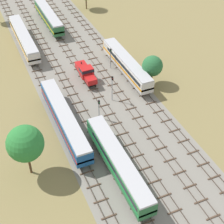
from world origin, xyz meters
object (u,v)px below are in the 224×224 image
Objects in this scene: diesel_railcar_left_nearest at (118,162)px; passenger_coach_far_left_near at (64,118)px; shunter_loco_centre_left_midfar at (86,72)px; diesel_railcar_centre_left_farther at (49,16)px; diesel_railcar_centre_right_mid at (127,64)px; signal_post_mid at (112,85)px; passenger_coach_far_left_far at (24,38)px; signal_post_near at (111,56)px; signal_post_nearest at (99,107)px.

passenger_coach_far_left_near is (-4.56, 13.48, 0.02)m from diesel_railcar_left_nearest.
diesel_railcar_centre_left_farther is at bearing 90.00° from shunter_loco_centre_left_midfar.
diesel_railcar_centre_left_farther is at bearing 106.23° from diesel_railcar_centre_right_mid.
diesel_railcar_centre_right_mid is 10.35m from signal_post_mid.
diesel_railcar_left_nearest is 19.40m from signal_post_mid.
passenger_coach_far_left_near is at bearing -90.00° from passenger_coach_far_left_far.
signal_post_near is (11.39, 29.52, 0.68)m from diesel_railcar_left_nearest.
signal_post_nearest is (-2.28, -13.35, 0.90)m from shunter_loco_centre_left_midfar.
diesel_railcar_centre_right_mid and diesel_railcar_centre_left_farther have the same top height.
passenger_coach_far_left_near is 3.71× the size of signal_post_mid.
diesel_railcar_centre_right_mid is 4.41m from signal_post_near.
passenger_coach_far_left_near and diesel_railcar_centre_right_mid have the same top height.
passenger_coach_far_left_near is 4.87× the size of signal_post_nearest.
shunter_loco_centre_left_midfar is 22.02m from passenger_coach_far_left_far.
passenger_coach_far_left_far is at bearing 132.02° from signal_post_near.
diesel_railcar_left_nearest is 29.20m from diesel_railcar_centre_right_mid.
diesel_railcar_centre_left_farther is (0.00, 29.92, 0.59)m from shunter_loco_centre_left_midfar.
diesel_railcar_centre_left_farther is at bearing 78.20° from passenger_coach_far_left_near.
diesel_railcar_centre_left_farther is (9.11, 9.88, -0.02)m from passenger_coach_far_left_far.
diesel_railcar_centre_right_mid is (18.23, 12.32, -0.02)m from passenger_coach_far_left_near.
signal_post_mid is (4.56, 4.28, 0.82)m from signal_post_nearest.
passenger_coach_far_left_far is (-18.23, 21.42, 0.02)m from diesel_railcar_centre_right_mid.
passenger_coach_far_left_far is 3.71× the size of signal_post_mid.
shunter_loco_centre_left_midfar is 9.51m from signal_post_mid.
passenger_coach_far_left_near is 4.29× the size of signal_post_near.
diesel_railcar_centre_right_mid and passenger_coach_far_left_far have the same top height.
diesel_railcar_centre_left_farther is 28.43m from signal_post_near.
signal_post_near reaches higher than signal_post_nearest.
passenger_coach_far_left_near is 2.60× the size of shunter_loco_centre_left_midfar.
diesel_railcar_centre_left_farther reaches higher than shunter_loco_centre_left_midfar.
diesel_railcar_left_nearest and diesel_railcar_centre_left_farther have the same top height.
signal_post_mid is at bearing 69.33° from diesel_railcar_left_nearest.
signal_post_mid reaches higher than diesel_railcar_left_nearest.
diesel_railcar_left_nearest is 57.29m from diesel_railcar_centre_left_farther.
diesel_railcar_centre_right_mid is at bearing 62.08° from diesel_railcar_left_nearest.
signal_post_nearest is at bearing -99.68° from shunter_loco_centre_left_midfar.
signal_post_mid is at bearing 22.15° from passenger_coach_far_left_near.
signal_post_mid is at bearing -111.78° from signal_post_near.
signal_post_mid reaches higher than diesel_railcar_centre_right_mid.
shunter_loco_centre_left_midfar is 1.65× the size of signal_post_near.
passenger_coach_far_left_far is 34.08m from signal_post_nearest.
signal_post_nearest reaches higher than passenger_coach_far_left_near.
diesel_railcar_left_nearest reaches higher than shunter_loco_centre_left_midfar.
signal_post_nearest reaches higher than diesel_railcar_centre_left_farther.
signal_post_nearest is (6.84, 0.35, 0.30)m from passenger_coach_far_left_near.
diesel_railcar_centre_right_mid is 28.13m from passenger_coach_far_left_far.
diesel_railcar_centre_left_farther is 4.53× the size of signal_post_nearest.
signal_post_near is (6.84, -27.58, 0.68)m from diesel_railcar_centre_left_farther.
signal_post_near is (-2.28, 3.72, 0.68)m from diesel_railcar_centre_right_mid.
diesel_railcar_left_nearest is at bearing -99.35° from signal_post_nearest.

